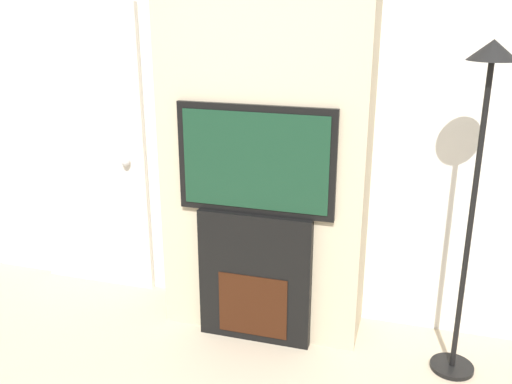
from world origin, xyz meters
The scene contains 6 objects.
wall_back centered at (0.00, 2.03, 1.35)m, with size 6.00×0.06×2.70m.
chimney_breast centered at (0.00, 1.80, 1.35)m, with size 1.24×0.41×2.70m.
fireplace centered at (0.00, 1.59, 0.42)m, with size 0.70×0.15×0.84m.
television centered at (0.00, 1.59, 1.16)m, with size 0.93×0.07×0.64m.
floor_lamp centered at (1.19, 1.59, 1.35)m, with size 0.24×0.24×1.85m.
entry_door centered at (-1.34, 1.97, 1.01)m, with size 0.87×0.09×2.02m.
Camera 1 is at (0.90, -1.42, 2.04)m, focal length 40.00 mm.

